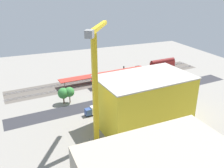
{
  "coord_description": "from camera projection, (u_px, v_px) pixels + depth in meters",
  "views": [
    {
      "loc": [
        47.11,
        94.11,
        47.49
      ],
      "look_at": [
        9.13,
        2.01,
        6.46
      ],
      "focal_mm": 38.27,
      "sensor_mm": 36.0,
      "label": 1
    }
  ],
  "objects": [
    {
      "name": "ground_plane",
      "position": [
        128.0,
        92.0,
        115.14
      ],
      "size": [
        178.26,
        178.26,
        0.0
      ],
      "primitive_type": "plane",
      "color": "gray",
      "rests_on": "ground"
    },
    {
      "name": "rail_bed",
      "position": [
        112.0,
        78.0,
        132.55
      ],
      "size": [
        112.25,
        23.69,
        0.01
      ],
      "primitive_type": "cube",
      "rotation": [
        0.0,
        0.0,
        0.08
      ],
      "color": "#5B544C",
      "rests_on": "ground"
    },
    {
      "name": "street_asphalt",
      "position": [
        132.0,
        96.0,
        110.95
      ],
      "size": [
        111.78,
        17.76,
        0.01
      ],
      "primitive_type": "cube",
      "rotation": [
        0.0,
        0.0,
        0.08
      ],
      "color": "#2D2D33",
      "rests_on": "ground"
    },
    {
      "name": "track_rails",
      "position": [
        112.0,
        78.0,
        132.49
      ],
      "size": [
        111.08,
        17.3,
        0.12
      ],
      "color": "#9E9EA8",
      "rests_on": "ground"
    },
    {
      "name": "platform_canopy_near",
      "position": [
        132.0,
        75.0,
        126.94
      ],
      "size": [
        46.44,
        8.09,
        3.91
      ],
      "color": "#A82D23",
      "rests_on": "ground"
    },
    {
      "name": "platform_canopy_far",
      "position": [
        105.0,
        74.0,
        128.19
      ],
      "size": [
        49.83,
        9.34,
        3.93
      ],
      "color": "#B73328",
      "rests_on": "ground"
    },
    {
      "name": "locomotive",
      "position": [
        132.0,
        70.0,
        139.94
      ],
      "size": [
        14.48,
        3.62,
        4.91
      ],
      "color": "black",
      "rests_on": "ground"
    },
    {
      "name": "passenger_coach",
      "position": [
        162.0,
        64.0,
        146.69
      ],
      "size": [
        17.45,
        4.23,
        6.12
      ],
      "color": "black",
      "rests_on": "ground"
    },
    {
      "name": "parked_car_0",
      "position": [
        164.0,
        92.0,
        113.37
      ],
      "size": [
        4.42,
        2.18,
        1.52
      ],
      "color": "black",
      "rests_on": "ground"
    },
    {
      "name": "parked_car_1",
      "position": [
        150.0,
        96.0,
        109.83
      ],
      "size": [
        4.85,
        2.23,
        1.67
      ],
      "color": "black",
      "rests_on": "ground"
    },
    {
      "name": "parked_car_2",
      "position": [
        133.0,
        99.0,
        106.81
      ],
      "size": [
        4.12,
        2.15,
        1.79
      ],
      "color": "black",
      "rests_on": "ground"
    },
    {
      "name": "parked_car_3",
      "position": [
        115.0,
        101.0,
        104.67
      ],
      "size": [
        4.77,
        2.15,
        1.8
      ],
      "color": "black",
      "rests_on": "ground"
    },
    {
      "name": "construction_building",
      "position": [
        144.0,
        102.0,
        85.2
      ],
      "size": [
        33.22,
        21.32,
        18.4
      ],
      "primitive_type": "cube",
      "rotation": [
        0.0,
        0.0,
        0.08
      ],
      "color": "yellow",
      "rests_on": "ground"
    },
    {
      "name": "construction_roof_slab",
      "position": [
        145.0,
        77.0,
        81.62
      ],
      "size": [
        33.86,
        21.97,
        0.4
      ],
      "primitive_type": "cube",
      "rotation": [
        0.0,
        0.0,
        0.08
      ],
      "color": "#B7B2A8",
      "rests_on": "construction_building"
    },
    {
      "name": "tower_crane",
      "position": [
        96.0,
        81.0,
        70.77
      ],
      "size": [
        13.13,
        19.92,
        37.33
      ],
      "color": "gray",
      "rests_on": "ground"
    },
    {
      "name": "box_truck_0",
      "position": [
        147.0,
        99.0,
        104.98
      ],
      "size": [
        8.65,
        3.32,
        3.19
      ],
      "color": "black",
      "rests_on": "ground"
    },
    {
      "name": "box_truck_1",
      "position": [
        98.0,
        110.0,
        95.42
      ],
      "size": [
        10.37,
        3.22,
        3.45
      ],
      "color": "black",
      "rests_on": "ground"
    },
    {
      "name": "street_tree_0",
      "position": [
        69.0,
        92.0,
        102.95
      ],
      "size": [
        4.35,
        4.35,
        7.27
      ],
      "color": "brown",
      "rests_on": "ground"
    },
    {
      "name": "street_tree_1",
      "position": [
        63.0,
        93.0,
        102.38
      ],
      "size": [
        4.77,
        4.77,
        7.23
      ],
      "color": "brown",
      "rests_on": "ground"
    },
    {
      "name": "street_tree_2",
      "position": [
        159.0,
        78.0,
        119.92
      ],
      "size": [
        5.35,
        5.35,
        7.09
      ],
      "color": "brown",
      "rests_on": "ground"
    },
    {
      "name": "traffic_light",
      "position": [
        135.0,
        91.0,
        104.59
      ],
      "size": [
        0.5,
        0.36,
        7.21
      ],
      "color": "#333333",
      "rests_on": "ground"
    }
  ]
}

